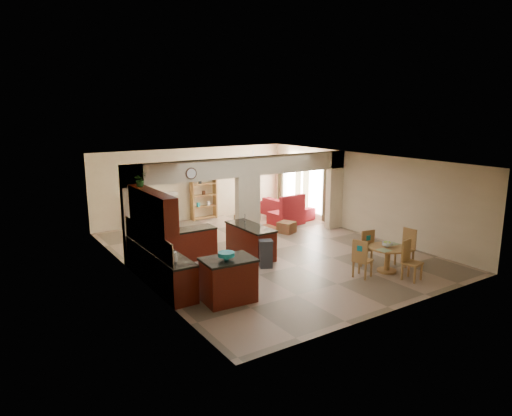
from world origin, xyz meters
TOP-DOWN VIEW (x-y plane):
  - floor at (0.00, 0.00)m, footprint 10.00×10.00m
  - ceiling at (0.00, 0.00)m, footprint 10.00×10.00m
  - wall_back at (0.00, 5.00)m, footprint 8.00×0.00m
  - wall_front at (0.00, -5.00)m, footprint 8.00×0.00m
  - wall_left at (-4.00, 0.00)m, footprint 0.00×10.00m
  - wall_right at (4.00, 0.00)m, footprint 0.00×10.00m
  - partition_left_pier at (-3.70, 1.00)m, footprint 0.60×0.25m
  - partition_center_pier at (0.00, 1.00)m, footprint 0.80×0.25m
  - partition_right_pier at (3.70, 1.00)m, footprint 0.60×0.25m
  - partition_header at (0.00, 1.00)m, footprint 8.00×0.25m
  - kitchen_counter at (-3.26, -0.25)m, footprint 2.52×3.29m
  - upper_cabinets at (-3.82, -0.80)m, footprint 0.35×2.40m
  - peninsula at (-0.60, -0.11)m, footprint 0.70×1.85m
  - wall_clock at (-2.00, 0.85)m, footprint 0.34×0.03m
  - rug at (1.20, 2.10)m, footprint 1.60×1.30m
  - fireplace at (-1.60, 4.83)m, footprint 1.60×0.35m
  - shelving_unit at (0.35, 4.82)m, footprint 1.00×0.32m
  - window_a at (3.97, 2.30)m, footprint 0.02×0.90m
  - window_b at (3.97, 4.00)m, footprint 0.02×0.90m
  - glazed_door at (3.97, 3.15)m, footprint 0.02×0.70m
  - drape_a_left at (3.93, 1.70)m, footprint 0.10×0.28m
  - drape_a_right at (3.93, 2.90)m, footprint 0.10×0.28m
  - drape_b_left at (3.93, 3.40)m, footprint 0.10×0.28m
  - drape_b_right at (3.93, 4.60)m, footprint 0.10×0.28m
  - ceiling_fan at (1.50, 3.00)m, footprint 1.00×1.00m
  - kitchen_island at (-2.77, -2.61)m, footprint 1.21×0.90m
  - teal_bowl at (-2.84, -2.65)m, footprint 0.37×0.37m
  - trash_can at (-0.80, -1.21)m, footprint 0.42×0.40m
  - dining_table at (1.72, -3.26)m, footprint 1.01×1.01m
  - fruit_bowl at (1.69, -3.25)m, footprint 0.27×0.27m
  - sofa at (3.30, 3.38)m, footprint 2.51×1.21m
  - chaise at (2.58, 2.38)m, footprint 1.24×1.05m
  - armchair at (0.73, 2.21)m, footprint 1.06×1.06m
  - ottoman at (1.84, 1.37)m, footprint 0.69×0.69m
  - plant at (-3.82, -0.07)m, footprint 0.38×0.35m
  - chair_north at (1.60, -2.56)m, footprint 0.48×0.48m
  - chair_east at (2.62, -3.15)m, footprint 0.45×0.45m
  - chair_south at (1.74, -3.94)m, footprint 0.49×0.49m
  - chair_west at (0.79, -3.21)m, footprint 0.53×0.53m

SIDE VIEW (x-z plane):
  - floor at x=0.00m, z-range 0.00..0.00m
  - rug at x=1.20m, z-range 0.00..0.01m
  - ottoman at x=1.84m, z-range 0.00..0.39m
  - chaise at x=2.58m, z-range 0.00..0.46m
  - armchair at x=0.73m, z-range 0.00..0.70m
  - sofa at x=3.30m, z-range 0.00..0.71m
  - trash_can at x=-0.80m, z-range 0.00..0.72m
  - peninsula at x=-0.60m, z-range 0.00..0.91m
  - kitchen_counter at x=-3.26m, z-range -0.27..1.20m
  - dining_table at x=1.72m, z-range 0.12..0.81m
  - kitchen_island at x=-2.77m, z-range 0.00..1.01m
  - chair_north at x=1.60m, z-range 0.04..1.07m
  - chair_east at x=2.62m, z-range 0.04..1.07m
  - chair_south at x=1.74m, z-range 0.04..1.07m
  - chair_west at x=0.79m, z-range 0.04..1.07m
  - fireplace at x=-1.60m, z-range 0.01..1.21m
  - fruit_bowl at x=1.69m, z-range 0.69..0.83m
  - shelving_unit at x=0.35m, z-range 0.00..1.80m
  - glazed_door at x=3.97m, z-range 0.00..2.10m
  - teal_bowl at x=-2.84m, z-range 1.01..1.18m
  - partition_center_pier at x=0.00m, z-range 0.00..2.20m
  - drape_a_left at x=3.93m, z-range 0.05..2.35m
  - drape_a_right at x=3.93m, z-range 0.05..2.35m
  - drape_b_left at x=3.93m, z-range 0.05..2.35m
  - drape_b_right at x=3.93m, z-range 0.05..2.35m
  - window_a at x=3.97m, z-range 0.25..2.15m
  - window_b at x=3.97m, z-range 0.25..2.15m
  - partition_left_pier at x=-3.70m, z-range 0.00..2.80m
  - partition_right_pier at x=3.70m, z-range 0.00..2.80m
  - wall_back at x=0.00m, z-range -2.60..5.40m
  - wall_front at x=0.00m, z-range -2.60..5.40m
  - wall_left at x=-4.00m, z-range -3.60..6.40m
  - wall_right at x=4.00m, z-range -3.60..6.40m
  - upper_cabinets at x=-3.82m, z-range 1.47..2.37m
  - wall_clock at x=-2.00m, z-range 2.28..2.62m
  - partition_header at x=0.00m, z-range 2.20..2.80m
  - plant at x=-3.82m, z-range 2.37..2.73m
  - ceiling_fan at x=1.50m, z-range 2.51..2.61m
  - ceiling at x=0.00m, z-range 2.80..2.80m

